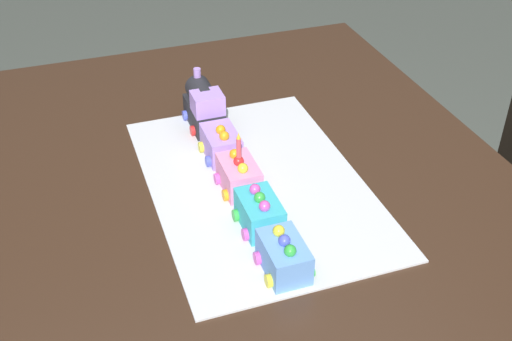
% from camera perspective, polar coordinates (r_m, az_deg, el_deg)
% --- Properties ---
extents(dining_table, '(1.40, 1.00, 0.74)m').
position_cam_1_polar(dining_table, '(1.31, 0.86, -5.45)').
color(dining_table, '#382316').
rests_on(dining_table, ground).
extents(cake_board, '(0.60, 0.40, 0.00)m').
position_cam_1_polar(cake_board, '(1.25, 0.00, -1.19)').
color(cake_board, silver).
rests_on(cake_board, dining_table).
extents(cake_locomotive, '(0.14, 0.08, 0.12)m').
position_cam_1_polar(cake_locomotive, '(1.42, -4.60, 5.66)').
color(cake_locomotive, '#232328').
rests_on(cake_locomotive, cake_board).
extents(cake_car_hopper_lavender, '(0.10, 0.08, 0.07)m').
position_cam_1_polar(cake_car_hopper_lavender, '(1.32, -3.08, 2.36)').
color(cake_car_hopper_lavender, '#AD84E0').
rests_on(cake_car_hopper_lavender, cake_board).
extents(cake_car_caboose_bubblegum, '(0.10, 0.08, 0.07)m').
position_cam_1_polar(cake_car_caboose_bubblegum, '(1.22, -1.51, -0.42)').
color(cake_car_caboose_bubblegum, pink).
rests_on(cake_car_caboose_bubblegum, cake_board).
extents(cake_car_tanker_turquoise, '(0.10, 0.08, 0.07)m').
position_cam_1_polar(cake_car_tanker_turquoise, '(1.14, 0.32, -3.70)').
color(cake_car_tanker_turquoise, '#38B7C6').
rests_on(cake_car_tanker_turquoise, cake_board).
extents(cake_car_gondola_sky_blue, '(0.10, 0.08, 0.07)m').
position_cam_1_polar(cake_car_gondola_sky_blue, '(1.05, 2.47, -7.51)').
color(cake_car_gondola_sky_blue, '#669EEA').
rests_on(cake_car_gondola_sky_blue, cake_board).
extents(birthday_candle, '(0.01, 0.01, 0.05)m').
position_cam_1_polar(birthday_candle, '(1.18, -1.53, 2.20)').
color(birthday_candle, '#F24C59').
rests_on(birthday_candle, cake_car_caboose_bubblegum).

